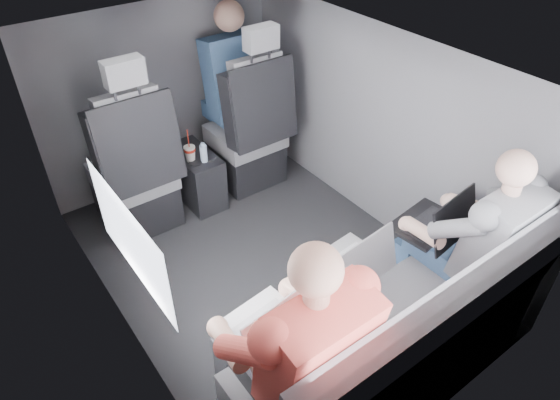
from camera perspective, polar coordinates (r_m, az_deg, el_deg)
floor at (r=3.23m, az=-1.57°, el=-7.44°), size 2.60×2.60×0.00m
ceiling at (r=2.47m, az=-2.11°, el=15.41°), size 2.60×2.60×0.00m
panel_left at (r=2.51m, az=-18.96°, el=-4.71°), size 0.02×2.60×1.35m
panel_right at (r=3.31m, az=11.19°, el=7.71°), size 0.02×2.60×1.35m
panel_front at (r=3.79m, az=-13.38°, el=11.44°), size 1.80×0.02×1.35m
panel_back at (r=2.14m, az=19.31°, el=-13.95°), size 1.80×0.02×1.35m
side_window at (r=2.14m, az=-16.80°, el=-4.44°), size 0.02×0.75×0.42m
seatbelt at (r=3.43m, az=-2.12°, el=11.91°), size 0.35×0.11×0.59m
front_seat_left at (r=3.42m, az=-16.14°, el=2.48°), size 0.52×0.58×1.26m
front_seat_right at (r=3.74m, az=-3.48°, el=7.26°), size 0.52×0.58×1.26m
center_console at (r=3.69m, az=-9.53°, el=2.65°), size 0.24×0.48×0.41m
rear_bench at (r=2.49m, az=13.14°, el=-16.09°), size 1.60×0.57×0.92m
soda_cup at (r=3.48m, az=-10.25°, el=5.31°), size 0.08×0.08×0.24m
water_bottle at (r=3.45m, az=-8.73°, el=5.33°), size 0.05×0.05×0.14m
laptop_white at (r=2.09m, az=-1.43°, el=-14.24°), size 0.38×0.36×0.26m
laptop_silver at (r=2.37m, az=8.35°, el=-6.94°), size 0.36×0.33×0.25m
laptop_black at (r=2.67m, az=17.36°, el=-2.45°), size 0.39×0.36×0.26m
passenger_rear_left at (r=2.02m, az=1.51°, el=-16.65°), size 0.52×0.63×1.24m
passenger_rear_right at (r=2.66m, az=20.85°, el=-4.28°), size 0.47×0.60×1.18m
passenger_front_right at (r=3.79m, az=-5.40°, el=13.70°), size 0.42×0.42×0.89m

